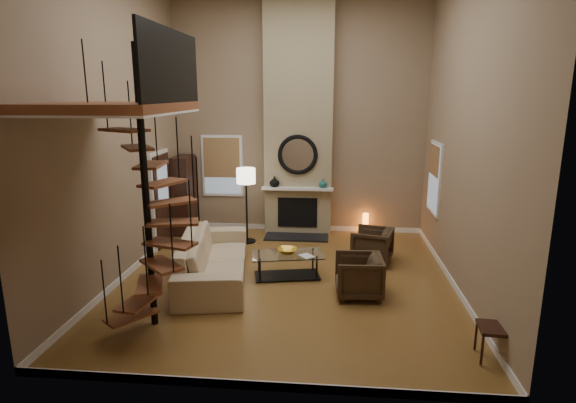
# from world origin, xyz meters

# --- Properties ---
(ground) EXTENTS (6.00, 6.50, 0.01)m
(ground) POSITION_xyz_m (0.00, 0.00, -0.01)
(ground) COLOR olive
(ground) RESTS_ON ground
(back_wall) EXTENTS (6.00, 0.02, 5.50)m
(back_wall) POSITION_xyz_m (0.00, 3.25, 2.75)
(back_wall) COLOR #917A5D
(back_wall) RESTS_ON ground
(front_wall) EXTENTS (6.00, 0.02, 5.50)m
(front_wall) POSITION_xyz_m (0.00, -3.25, 2.75)
(front_wall) COLOR #917A5D
(front_wall) RESTS_ON ground
(left_wall) EXTENTS (0.02, 6.50, 5.50)m
(left_wall) POSITION_xyz_m (-3.00, 0.00, 2.75)
(left_wall) COLOR #917A5D
(left_wall) RESTS_ON ground
(right_wall) EXTENTS (0.02, 6.50, 5.50)m
(right_wall) POSITION_xyz_m (3.00, 0.00, 2.75)
(right_wall) COLOR #917A5D
(right_wall) RESTS_ON ground
(baseboard_back) EXTENTS (6.00, 0.02, 0.12)m
(baseboard_back) POSITION_xyz_m (0.00, 3.24, 0.06)
(baseboard_back) COLOR white
(baseboard_back) RESTS_ON ground
(baseboard_front) EXTENTS (6.00, 0.02, 0.12)m
(baseboard_front) POSITION_xyz_m (0.00, -3.24, 0.06)
(baseboard_front) COLOR white
(baseboard_front) RESTS_ON ground
(baseboard_left) EXTENTS (0.02, 6.50, 0.12)m
(baseboard_left) POSITION_xyz_m (-2.99, 0.00, 0.06)
(baseboard_left) COLOR white
(baseboard_left) RESTS_ON ground
(baseboard_right) EXTENTS (0.02, 6.50, 0.12)m
(baseboard_right) POSITION_xyz_m (2.99, 0.00, 0.06)
(baseboard_right) COLOR white
(baseboard_right) RESTS_ON ground
(chimney_breast) EXTENTS (1.60, 0.38, 5.50)m
(chimney_breast) POSITION_xyz_m (0.00, 3.06, 2.75)
(chimney_breast) COLOR #9C8C65
(chimney_breast) RESTS_ON ground
(hearth) EXTENTS (1.50, 0.60, 0.04)m
(hearth) POSITION_xyz_m (0.00, 2.57, 0.02)
(hearth) COLOR black
(hearth) RESTS_ON ground
(firebox) EXTENTS (0.95, 0.02, 0.72)m
(firebox) POSITION_xyz_m (0.00, 2.86, 0.55)
(firebox) COLOR black
(firebox) RESTS_ON chimney_breast
(mantel) EXTENTS (1.70, 0.18, 0.06)m
(mantel) POSITION_xyz_m (0.00, 2.78, 1.15)
(mantel) COLOR white
(mantel) RESTS_ON chimney_breast
(mirror_frame) EXTENTS (0.94, 0.10, 0.94)m
(mirror_frame) POSITION_xyz_m (0.00, 2.84, 1.95)
(mirror_frame) COLOR black
(mirror_frame) RESTS_ON chimney_breast
(mirror_disc) EXTENTS (0.80, 0.01, 0.80)m
(mirror_disc) POSITION_xyz_m (0.00, 2.85, 1.95)
(mirror_disc) COLOR white
(mirror_disc) RESTS_ON chimney_breast
(vase_left) EXTENTS (0.24, 0.24, 0.25)m
(vase_left) POSITION_xyz_m (-0.55, 2.82, 1.30)
(vase_left) COLOR black
(vase_left) RESTS_ON mantel
(vase_right) EXTENTS (0.20, 0.20, 0.21)m
(vase_right) POSITION_xyz_m (0.60, 2.82, 1.28)
(vase_right) COLOR #1B6058
(vase_right) RESTS_ON mantel
(window_back) EXTENTS (1.02, 0.06, 1.52)m
(window_back) POSITION_xyz_m (-1.90, 3.22, 1.62)
(window_back) COLOR white
(window_back) RESTS_ON back_wall
(window_right) EXTENTS (0.06, 1.02, 1.52)m
(window_right) POSITION_xyz_m (2.97, 2.00, 1.63)
(window_right) COLOR white
(window_right) RESTS_ON right_wall
(entry_door) EXTENTS (0.10, 1.05, 2.16)m
(entry_door) POSITION_xyz_m (-2.95, 1.80, 1.05)
(entry_door) COLOR white
(entry_door) RESTS_ON ground
(loft) EXTENTS (1.70, 2.20, 1.09)m
(loft) POSITION_xyz_m (-2.04, -1.80, 3.24)
(loft) COLOR brown
(loft) RESTS_ON left_wall
(spiral_stair) EXTENTS (1.47, 1.47, 4.06)m
(spiral_stair) POSITION_xyz_m (-1.78, -1.79, 1.78)
(spiral_stair) COLOR black
(spiral_stair) RESTS_ON ground
(hutch) EXTENTS (0.40, 0.84, 1.88)m
(hutch) POSITION_xyz_m (-2.75, 2.79, 0.95)
(hutch) COLOR black
(hutch) RESTS_ON ground
(sofa) EXTENTS (1.61, 3.09, 0.86)m
(sofa) POSITION_xyz_m (-1.36, 0.01, 0.40)
(sofa) COLOR #CBB58D
(sofa) RESTS_ON ground
(armchair_near) EXTENTS (0.94, 0.93, 0.70)m
(armchair_near) POSITION_xyz_m (1.71, 1.10, 0.35)
(armchair_near) COLOR #3A291A
(armchair_near) RESTS_ON ground
(armchair_far) EXTENTS (0.82, 0.80, 0.71)m
(armchair_far) POSITION_xyz_m (1.36, -0.53, 0.35)
(armchair_far) COLOR #3A291A
(armchair_far) RESTS_ON ground
(coffee_table) EXTENTS (1.42, 0.91, 0.48)m
(coffee_table) POSITION_xyz_m (0.01, 0.18, 0.28)
(coffee_table) COLOR silver
(coffee_table) RESTS_ON ground
(bowl) EXTENTS (0.36, 0.36, 0.09)m
(bowl) POSITION_xyz_m (0.01, 0.23, 0.50)
(bowl) COLOR gold
(bowl) RESTS_ON coffee_table
(book) EXTENTS (0.33, 0.34, 0.03)m
(book) POSITION_xyz_m (0.36, 0.03, 0.46)
(book) COLOR gray
(book) RESTS_ON coffee_table
(floor_lamp) EXTENTS (0.43, 0.43, 1.75)m
(floor_lamp) POSITION_xyz_m (-1.11, 2.17, 1.41)
(floor_lamp) COLOR black
(floor_lamp) RESTS_ON ground
(accent_lamp) EXTENTS (0.14, 0.14, 0.51)m
(accent_lamp) POSITION_xyz_m (1.65, 3.08, 0.25)
(accent_lamp) COLOR orange
(accent_lamp) RESTS_ON ground
(side_chair) EXTENTS (0.46, 0.44, 0.92)m
(side_chair) POSITION_xyz_m (3.00, -2.33, 0.53)
(side_chair) COLOR black
(side_chair) RESTS_ON ground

